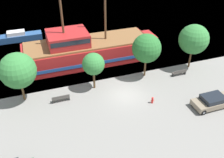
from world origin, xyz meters
The scene contains 11 objects.
ground_plane centered at (0.00, 0.00, 0.00)m, with size 160.00×160.00×0.00m, color gray.
pirate_ship centered at (-2.11, 9.46, 1.76)m, with size 18.88×5.68×11.68m.
moored_boat_dockside centered at (-10.90, 19.89, 0.65)m, with size 6.96×1.85×1.65m.
parked_car_curb_front centered at (8.18, -4.93, 0.66)m, with size 4.62×2.00×1.32m.
fire_hydrant centered at (2.24, -2.29, 0.41)m, with size 0.42×0.25×0.76m.
bench_promenade_east centered at (-7.24, 1.29, 0.45)m, with size 1.95×0.45×0.85m.
bench_promenade_west centered at (8.14, 1.65, 0.44)m, with size 1.88×0.45×0.85m.
tree_row_east centered at (-11.07, 3.06, 3.79)m, with size 3.87×3.87×5.73m.
tree_row_mideast centered at (-2.99, 2.64, 3.26)m, with size 2.58×2.58×4.57m.
tree_row_midwest centered at (3.90, 3.17, 3.88)m, with size 3.57×3.57×5.68m.
tree_row_west centered at (10.55, 3.14, 4.09)m, with size 3.85×3.85×6.02m.
Camera 1 is at (-9.13, -21.26, 17.39)m, focal length 40.00 mm.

